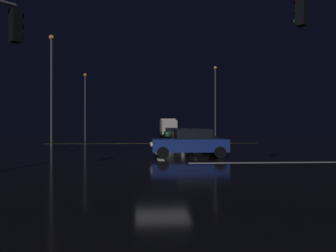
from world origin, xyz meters
TOP-DOWN VIEW (x-y plane):
  - ground at (0.00, 0.00)m, footprint 120.00×120.00m
  - stop_line_north at (0.00, 7.52)m, footprint 0.35×12.81m
  - centre_line_ns at (0.00, 19.12)m, footprint 22.00×0.15m
  - crosswalk_bar_east at (7.62, 0.00)m, footprint 12.81×0.40m
  - sedan_black at (3.40, 10.04)m, footprint 2.02×4.33m
  - sedan_white at (3.32, 16.36)m, footprint 2.02×4.33m
  - sedan_orange at (3.34, 22.50)m, footprint 2.02×4.33m
  - sedan_gray at (3.54, 29.10)m, footprint 2.02×4.33m
  - sedan_green at (3.04, 35.09)m, footprint 2.02×4.33m
  - box_truck at (3.09, 41.66)m, footprint 2.68×8.28m
  - sedan_blue_crossing at (1.73, 3.20)m, footprint 4.33×2.02m
  - streetlamp_right_far at (8.62, 29.12)m, footprint 0.44×0.44m
  - streetlamp_left_near at (-8.62, 13.12)m, footprint 0.44×0.44m
  - streetlamp_left_far at (-8.62, 29.12)m, footprint 0.44×0.44m

SIDE VIEW (x-z plane):
  - ground at x=0.00m, z-range -0.10..0.00m
  - stop_line_north at x=0.00m, z-range 0.00..0.01m
  - centre_line_ns at x=0.00m, z-range 0.00..0.01m
  - crosswalk_bar_east at x=7.62m, z-range 0.00..0.01m
  - sedan_black at x=3.40m, z-range 0.02..1.59m
  - sedan_white at x=3.32m, z-range 0.02..1.59m
  - sedan_orange at x=3.34m, z-range 0.02..1.59m
  - sedan_gray at x=3.54m, z-range 0.02..1.59m
  - sedan_green at x=3.04m, z-range 0.02..1.59m
  - sedan_blue_crossing at x=1.73m, z-range 0.02..1.59m
  - box_truck at x=3.09m, z-range 0.17..3.25m
  - streetlamp_left_far at x=-8.62m, z-range 0.68..9.39m
  - streetlamp_left_near at x=-8.62m, z-range 0.70..10.09m
  - streetlamp_right_far at x=8.62m, z-range 0.70..10.56m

